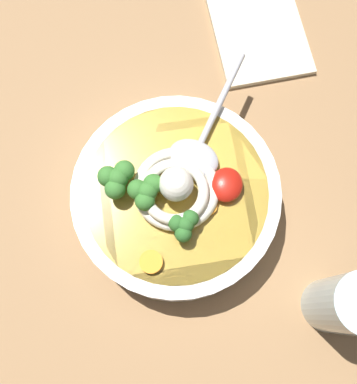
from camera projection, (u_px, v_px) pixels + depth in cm
name	position (u px, v px, depth cm)	size (l,w,h in cm)	color
table_slab	(172.00, 225.00, 58.62)	(99.17, 99.17, 3.79)	#936D47
soup_bowl	(178.00, 199.00, 54.30)	(24.61, 24.61, 6.25)	white
noodle_pile	(175.00, 188.00, 50.08)	(11.02, 10.80, 4.43)	silver
soup_spoon	(199.00, 148.00, 52.00)	(17.53, 6.71, 1.60)	#B7B7BC
chili_sauce_dollop	(226.00, 185.00, 50.65)	(4.16, 3.74, 1.87)	#B2190F
broccoli_floret_far	(116.00, 179.00, 49.41)	(4.65, 4.00, 3.67)	#7A9E60
broccoli_floret_left	(184.00, 225.00, 48.45)	(3.76, 3.23, 2.97)	#7A9E60
broccoli_floret_beside_noodles	(146.00, 192.00, 49.10)	(4.47, 3.84, 3.53)	#7A9E60
carrot_slice_rear	(151.00, 262.00, 48.86)	(2.60, 2.60, 0.73)	orange
carrot_slice_beside_chili	(208.00, 207.00, 50.63)	(2.02, 2.02, 0.57)	orange
drinking_glass	(345.00, 304.00, 48.24)	(6.40, 6.40, 12.02)	silver
folded_napkin	(257.00, 26.00, 64.13)	(17.94, 12.65, 0.80)	beige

